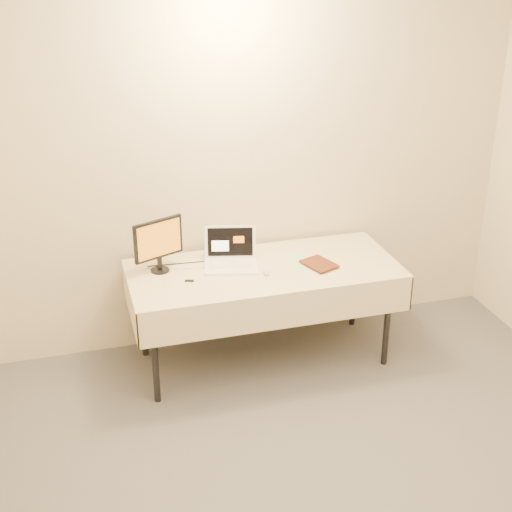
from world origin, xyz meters
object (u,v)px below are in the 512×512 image
object	(u,v)px
monitor	(158,241)
book	(310,253)
laptop	(230,256)
table	(264,276)

from	to	relation	value
monitor	book	world-z (taller)	monitor
laptop	monitor	distance (m)	0.51
table	laptop	xyz separation A→B (m)	(-0.21, 0.12, 0.12)
table	monitor	bearing A→B (deg)	168.24
table	laptop	world-z (taller)	laptop
laptop	monitor	xyz separation A→B (m)	(-0.49, 0.03, 0.16)
laptop	monitor	size ratio (longest dim) A/B	1.11
book	table	bearing A→B (deg)	139.67
monitor	laptop	bearing A→B (deg)	-25.96
table	book	world-z (taller)	book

